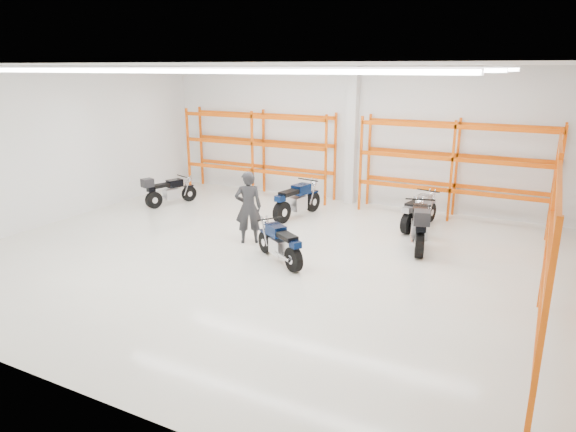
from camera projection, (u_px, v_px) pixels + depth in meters
The scene contains 11 objects.
ground at pixel (265, 256), 12.58m from camera, with size 14.00×14.00×0.00m, color silver.
room_shell at pixel (264, 120), 11.68m from camera, with size 14.02×12.02×4.51m.
motorcycle_main at pixel (281, 245), 12.01m from camera, with size 1.72×1.18×0.96m.
motorcycle_back_a at pixel (167, 191), 17.00m from camera, with size 0.94×1.91×1.01m.
motorcycle_back_b at pixel (296, 201), 15.62m from camera, with size 0.84×2.23×1.10m.
motorcycle_back_c at pixel (418, 212), 14.59m from camera, with size 0.80×2.06×1.02m.
motorcycle_back_d at pixel (419, 227), 12.89m from camera, with size 1.01×2.38×1.23m.
standing_man at pixel (248, 207), 13.28m from camera, with size 0.70×0.46×1.91m, color black.
structural_column at pixel (352, 136), 16.91m from camera, with size 0.32×0.32×4.50m, color white.
pallet_racking_back_left at pixel (258, 145), 18.25m from camera, with size 5.67×0.87×3.00m.
pallet_racking_back_right at pixel (455, 160), 15.26m from camera, with size 5.67×0.87×3.00m.
Camera 1 is at (5.91, -10.23, 4.46)m, focal length 32.00 mm.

